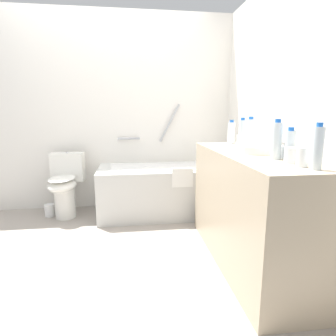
{
  "coord_description": "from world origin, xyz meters",
  "views": [
    {
      "loc": [
        0.3,
        -2.31,
        1.18
      ],
      "look_at": [
        0.64,
        0.18,
        0.67
      ],
      "focal_mm": 30.23,
      "sensor_mm": 36.0,
      "label": 1
    }
  ],
  "objects_px": {
    "toilet": "(65,183)",
    "water_bottle_0": "(231,133)",
    "water_bottle_5": "(250,133)",
    "water_bottle_1": "(317,148)",
    "sink_basin": "(258,149)",
    "toilet_paper_roll": "(50,210)",
    "drinking_glass_2": "(302,157)",
    "sink_faucet": "(283,147)",
    "water_bottle_2": "(242,133)",
    "drinking_glass_1": "(291,155)",
    "water_bottle_3": "(290,145)",
    "bathtub": "(167,188)",
    "drinking_glass_3": "(286,152)",
    "water_bottle_4": "(277,140)",
    "drinking_glass_0": "(240,140)"
  },
  "relations": [
    {
      "from": "toilet_paper_roll",
      "to": "water_bottle_3",
      "type": "bearing_deg",
      "value": -40.22
    },
    {
      "from": "water_bottle_5",
      "to": "toilet_paper_roll",
      "type": "distance_m",
      "value": 2.35
    },
    {
      "from": "drinking_glass_0",
      "to": "drinking_glass_3",
      "type": "relative_size",
      "value": 1.17
    },
    {
      "from": "water_bottle_1",
      "to": "toilet_paper_roll",
      "type": "height_order",
      "value": "water_bottle_1"
    },
    {
      "from": "bathtub",
      "to": "water_bottle_5",
      "type": "distance_m",
      "value": 1.3
    },
    {
      "from": "sink_faucet",
      "to": "drinking_glass_3",
      "type": "xyz_separation_m",
      "value": [
        -0.14,
        -0.28,
        0.0
      ]
    },
    {
      "from": "water_bottle_0",
      "to": "drinking_glass_2",
      "type": "height_order",
      "value": "water_bottle_0"
    },
    {
      "from": "toilet",
      "to": "water_bottle_5",
      "type": "bearing_deg",
      "value": 65.62
    },
    {
      "from": "water_bottle_1",
      "to": "drinking_glass_2",
      "type": "xyz_separation_m",
      "value": [
        -0.03,
        0.08,
        -0.06
      ]
    },
    {
      "from": "toilet",
      "to": "toilet_paper_roll",
      "type": "xyz_separation_m",
      "value": [
        -0.19,
        0.01,
        -0.31
      ]
    },
    {
      "from": "water_bottle_1",
      "to": "water_bottle_3",
      "type": "height_order",
      "value": "water_bottle_1"
    },
    {
      "from": "water_bottle_1",
      "to": "drinking_glass_0",
      "type": "height_order",
      "value": "water_bottle_1"
    },
    {
      "from": "sink_faucet",
      "to": "water_bottle_2",
      "type": "bearing_deg",
      "value": 113.58
    },
    {
      "from": "toilet",
      "to": "drinking_glass_2",
      "type": "relative_size",
      "value": 6.91
    },
    {
      "from": "drinking_glass_1",
      "to": "water_bottle_2",
      "type": "bearing_deg",
      "value": 87.76
    },
    {
      "from": "sink_basin",
      "to": "drinking_glass_0",
      "type": "height_order",
      "value": "drinking_glass_0"
    },
    {
      "from": "toilet",
      "to": "water_bottle_1",
      "type": "distance_m",
      "value": 2.6
    },
    {
      "from": "water_bottle_4",
      "to": "drinking_glass_1",
      "type": "bearing_deg",
      "value": -82.41
    },
    {
      "from": "water_bottle_3",
      "to": "drinking_glass_3",
      "type": "distance_m",
      "value": 0.1
    },
    {
      "from": "drinking_glass_2",
      "to": "toilet_paper_roll",
      "type": "distance_m",
      "value": 2.74
    },
    {
      "from": "drinking_glass_2",
      "to": "toilet_paper_roll",
      "type": "bearing_deg",
      "value": 136.04
    },
    {
      "from": "toilet",
      "to": "drinking_glass_3",
      "type": "height_order",
      "value": "drinking_glass_3"
    },
    {
      "from": "water_bottle_4",
      "to": "toilet_paper_roll",
      "type": "bearing_deg",
      "value": 140.15
    },
    {
      "from": "water_bottle_5",
      "to": "bathtub",
      "type": "bearing_deg",
      "value": 121.48
    },
    {
      "from": "drinking_glass_0",
      "to": "toilet_paper_roll",
      "type": "bearing_deg",
      "value": 159.09
    },
    {
      "from": "sink_basin",
      "to": "water_bottle_2",
      "type": "distance_m",
      "value": 0.4
    },
    {
      "from": "water_bottle_2",
      "to": "drinking_glass_2",
      "type": "xyz_separation_m",
      "value": [
        -0.03,
        -0.94,
        -0.06
      ]
    },
    {
      "from": "sink_faucet",
      "to": "toilet",
      "type": "bearing_deg",
      "value": 146.68
    },
    {
      "from": "sink_faucet",
      "to": "water_bottle_1",
      "type": "distance_m",
      "value": 0.67
    },
    {
      "from": "sink_basin",
      "to": "toilet_paper_roll",
      "type": "bearing_deg",
      "value": 146.42
    },
    {
      "from": "drinking_glass_1",
      "to": "water_bottle_1",
      "type": "bearing_deg",
      "value": -83.22
    },
    {
      "from": "water_bottle_3",
      "to": "drinking_glass_1",
      "type": "distance_m",
      "value": 0.1
    },
    {
      "from": "drinking_glass_0",
      "to": "drinking_glass_1",
      "type": "relative_size",
      "value": 1.0
    },
    {
      "from": "water_bottle_5",
      "to": "toilet",
      "type": "bearing_deg",
      "value": 150.17
    },
    {
      "from": "bathtub",
      "to": "water_bottle_0",
      "type": "distance_m",
      "value": 1.04
    },
    {
      "from": "bathtub",
      "to": "drinking_glass_0",
      "type": "bearing_deg",
      "value": -48.66
    },
    {
      "from": "sink_faucet",
      "to": "drinking_glass_2",
      "type": "relative_size",
      "value": 1.45
    },
    {
      "from": "sink_faucet",
      "to": "drinking_glass_0",
      "type": "bearing_deg",
      "value": 104.81
    },
    {
      "from": "water_bottle_1",
      "to": "water_bottle_2",
      "type": "height_order",
      "value": "water_bottle_2"
    },
    {
      "from": "sink_faucet",
      "to": "drinking_glass_1",
      "type": "distance_m",
      "value": 0.49
    },
    {
      "from": "sink_faucet",
      "to": "drinking_glass_3",
      "type": "height_order",
      "value": "same"
    },
    {
      "from": "drinking_glass_1",
      "to": "toilet_paper_roll",
      "type": "xyz_separation_m",
      "value": [
        -1.87,
        1.69,
        -0.85
      ]
    },
    {
      "from": "water_bottle_3",
      "to": "water_bottle_5",
      "type": "height_order",
      "value": "water_bottle_5"
    },
    {
      "from": "water_bottle_0",
      "to": "water_bottle_3",
      "type": "bearing_deg",
      "value": -89.03
    },
    {
      "from": "toilet",
      "to": "water_bottle_0",
      "type": "xyz_separation_m",
      "value": [
        1.7,
        -0.62,
        0.6
      ]
    },
    {
      "from": "water_bottle_5",
      "to": "toilet_paper_roll",
      "type": "height_order",
      "value": "water_bottle_5"
    },
    {
      "from": "water_bottle_2",
      "to": "drinking_glass_1",
      "type": "height_order",
      "value": "water_bottle_2"
    },
    {
      "from": "water_bottle_3",
      "to": "drinking_glass_2",
      "type": "xyz_separation_m",
      "value": [
        -0.04,
        -0.19,
        -0.04
      ]
    },
    {
      "from": "toilet",
      "to": "sink_basin",
      "type": "bearing_deg",
      "value": 59.16
    },
    {
      "from": "drinking_glass_2",
      "to": "drinking_glass_0",
      "type": "bearing_deg",
      "value": 86.24
    }
  ]
}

